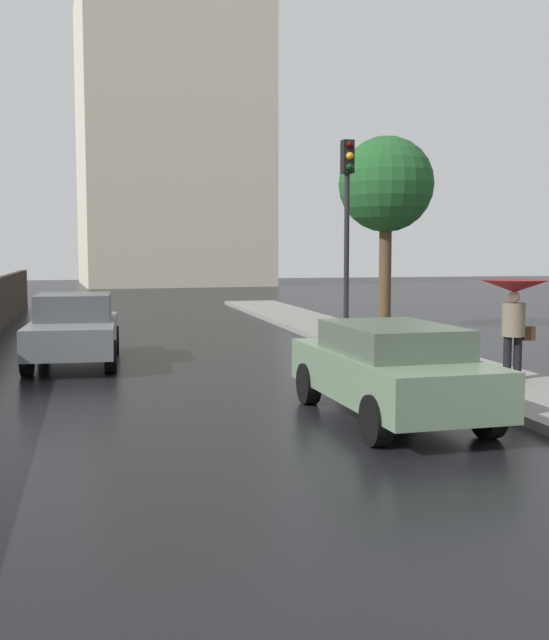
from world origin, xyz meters
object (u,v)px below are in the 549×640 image
car_grey_far_ahead (74,329)px  traffic_light (347,205)px  street_tree_mid (386,186)px  pedestrian_with_umbrella_near (514,299)px  car_green_mid_road (390,369)px

car_grey_far_ahead → traffic_light: traffic_light is taller
street_tree_mid → pedestrian_with_umbrella_near: bearing=-97.5°
car_grey_far_ahead → pedestrian_with_umbrella_near: pedestrian_with_umbrella_near is taller
car_grey_far_ahead → street_tree_mid: (8.57, 4.43, 3.44)m
car_green_mid_road → pedestrian_with_umbrella_near: size_ratio=2.40×
traffic_light → street_tree_mid: (2.46, 3.89, 0.79)m
pedestrian_with_umbrella_near → car_green_mid_road: bearing=-137.6°
car_grey_far_ahead → pedestrian_with_umbrella_near: size_ratio=2.51×
car_grey_far_ahead → traffic_light: size_ratio=0.91×
car_green_mid_road → car_grey_far_ahead: car_grey_far_ahead is taller
pedestrian_with_umbrella_near → traffic_light: traffic_light is taller
car_green_mid_road → traffic_light: size_ratio=0.87×
car_green_mid_road → street_tree_mid: (4.18, 10.95, 3.45)m
car_green_mid_road → pedestrian_with_umbrella_near: pedestrian_with_umbrella_near is taller
car_grey_far_ahead → street_tree_mid: street_tree_mid is taller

